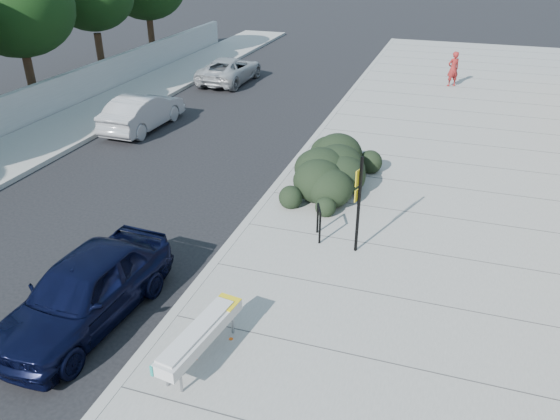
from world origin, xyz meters
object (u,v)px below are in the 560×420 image
(sedan_navy, at_px, (85,290))
(wagon_silver, at_px, (143,112))
(bench, at_px, (200,335))
(suv_silver, at_px, (230,70))
(sign_post, at_px, (359,199))
(pedestrian, at_px, (453,69))
(bike_rack, at_px, (319,220))

(sedan_navy, relative_size, wagon_silver, 1.03)
(bench, xyz_separation_m, suv_silver, (-7.43, 18.86, -0.05))
(sign_post, relative_size, wagon_silver, 0.59)
(pedestrian, bearing_deg, bike_rack, 45.79)
(wagon_silver, relative_size, suv_silver, 0.92)
(bench, relative_size, sign_post, 0.92)
(sedan_navy, xyz_separation_m, wagon_silver, (-5.13, 10.73, -0.05))
(bench, bearing_deg, sedan_navy, 179.26)
(bike_rack, relative_size, suv_silver, 0.19)
(bike_rack, distance_m, wagon_silver, 10.79)
(sedan_navy, bearing_deg, bike_rack, 54.44)
(sedan_navy, bearing_deg, sign_post, 45.45)
(bike_rack, distance_m, sign_post, 1.36)
(sign_post, relative_size, sedan_navy, 0.57)
(suv_silver, bearing_deg, wagon_silver, 88.30)
(bench, xyz_separation_m, bike_rack, (0.90, 4.80, -0.02))
(suv_silver, bearing_deg, sign_post, 124.25)
(sign_post, distance_m, wagon_silver, 11.81)
(sign_post, height_order, suv_silver, sign_post)
(bench, height_order, sign_post, sign_post)
(bike_rack, xyz_separation_m, sign_post, (0.99, -0.31, 0.87))
(sign_post, bearing_deg, bike_rack, -177.88)
(bench, xyz_separation_m, sedan_navy, (-2.70, 0.42, 0.05))
(pedestrian, bearing_deg, bench, 45.31)
(sedan_navy, xyz_separation_m, pedestrian, (6.03, 20.60, 0.25))
(bike_rack, bearing_deg, bench, -121.29)
(bench, distance_m, bike_rack, 4.89)
(bike_rack, height_order, suv_silver, suv_silver)
(sign_post, bearing_deg, wagon_silver, 164.87)
(wagon_silver, bearing_deg, bike_rack, 145.31)
(bench, xyz_separation_m, pedestrian, (3.32, 21.03, 0.30))
(sign_post, height_order, sedan_navy, sign_post)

